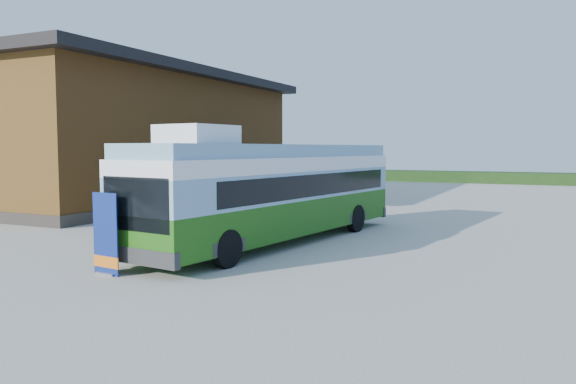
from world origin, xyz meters
The scene contains 10 objects.
ground centered at (0.00, 0.00, 0.00)m, with size 100.00×100.00×0.00m, color #BCB7AD.
barn centered at (-10.50, 10.00, 3.59)m, with size 9.60×21.20×7.50m.
hedge centered at (8.00, 38.00, 0.50)m, with size 40.00×3.00×1.00m, color #264419.
bus centered at (2.61, 0.73, 1.81)m, with size 4.21×12.54×3.78m.
awning centered at (0.25, 0.41, 2.75)m, with size 3.40×4.86×0.54m.
banner centered at (0.96, -5.40, 0.84)m, with size 0.89×0.26×2.06m.
picnic_table centered at (-2.38, -1.16, 0.56)m, with size 1.41×1.27×0.75m.
person_a centered at (-0.73, 2.31, 0.86)m, with size 0.63×0.41×1.73m, color #999999.
person_b centered at (-0.69, 10.66, 1.00)m, with size 0.97×0.76×2.00m, color #999999.
slurry_tanker centered at (-0.85, 11.05, 1.43)m, with size 2.04×6.75×2.49m.
Camera 1 is at (10.95, -15.91, 3.15)m, focal length 35.00 mm.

